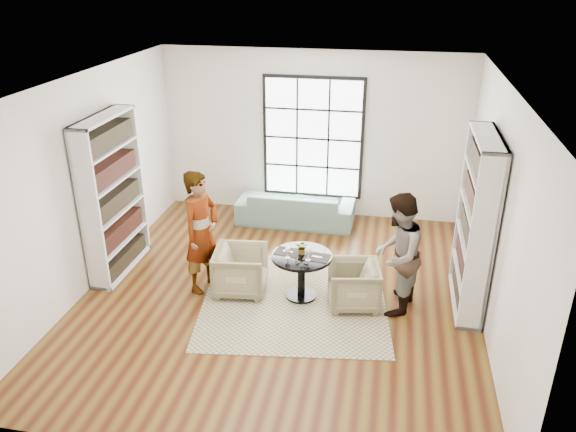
% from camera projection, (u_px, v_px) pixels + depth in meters
% --- Properties ---
extents(ground, '(6.00, 6.00, 0.00)m').
position_uv_depth(ground, '(280.00, 295.00, 8.01)').
color(ground, brown).
extents(room_shell, '(6.00, 6.01, 6.00)m').
position_uv_depth(room_shell, '(287.00, 199.00, 7.97)').
color(room_shell, silver).
rests_on(room_shell, ground).
extents(rug, '(2.84, 2.84, 0.01)m').
position_uv_depth(rug, '(294.00, 299.00, 7.88)').
color(rug, tan).
rests_on(rug, ground).
extents(pedestal_table, '(0.84, 0.84, 0.67)m').
position_uv_depth(pedestal_table, '(301.00, 267.00, 7.76)').
color(pedestal_table, black).
rests_on(pedestal_table, ground).
extents(sofa, '(2.09, 0.83, 0.61)m').
position_uv_depth(sofa, '(296.00, 207.00, 10.11)').
color(sofa, slate).
rests_on(sofa, ground).
extents(armchair_left, '(0.81, 0.79, 0.67)m').
position_uv_depth(armchair_left, '(241.00, 271.00, 7.97)').
color(armchair_left, tan).
rests_on(armchair_left, ground).
extents(armchair_right, '(0.80, 0.78, 0.63)m').
position_uv_depth(armchair_right, '(353.00, 285.00, 7.65)').
color(armchair_right, tan).
rests_on(armchair_right, ground).
extents(person_left, '(0.62, 0.76, 1.79)m').
position_uv_depth(person_left, '(201.00, 232.00, 7.83)').
color(person_left, gray).
rests_on(person_left, ground).
extents(person_right, '(0.81, 0.94, 1.68)m').
position_uv_depth(person_right, '(397.00, 255.00, 7.33)').
color(person_right, gray).
rests_on(person_right, ground).
extents(placemat_left, '(0.37, 0.30, 0.01)m').
position_uv_depth(placemat_left, '(288.00, 252.00, 7.76)').
color(placemat_left, black).
rests_on(placemat_left, pedestal_table).
extents(placemat_right, '(0.37, 0.30, 0.01)m').
position_uv_depth(placemat_right, '(317.00, 257.00, 7.62)').
color(placemat_right, black).
rests_on(placemat_right, pedestal_table).
extents(cutlery_left, '(0.17, 0.24, 0.01)m').
position_uv_depth(cutlery_left, '(288.00, 251.00, 7.76)').
color(cutlery_left, silver).
rests_on(cutlery_left, placemat_left).
extents(cutlery_right, '(0.17, 0.24, 0.01)m').
position_uv_depth(cutlery_right, '(317.00, 257.00, 7.62)').
color(cutlery_right, silver).
rests_on(cutlery_right, placemat_right).
extents(wine_glass_left, '(0.08, 0.08, 0.18)m').
position_uv_depth(wine_glass_left, '(288.00, 250.00, 7.55)').
color(wine_glass_left, silver).
rests_on(wine_glass_left, pedestal_table).
extents(wine_glass_right, '(0.09, 0.09, 0.20)m').
position_uv_depth(wine_glass_right, '(308.00, 251.00, 7.49)').
color(wine_glass_right, silver).
rests_on(wine_glass_right, pedestal_table).
extents(flower_centerpiece, '(0.19, 0.17, 0.20)m').
position_uv_depth(flower_centerpiece, '(303.00, 247.00, 7.67)').
color(flower_centerpiece, gray).
rests_on(flower_centerpiece, pedestal_table).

